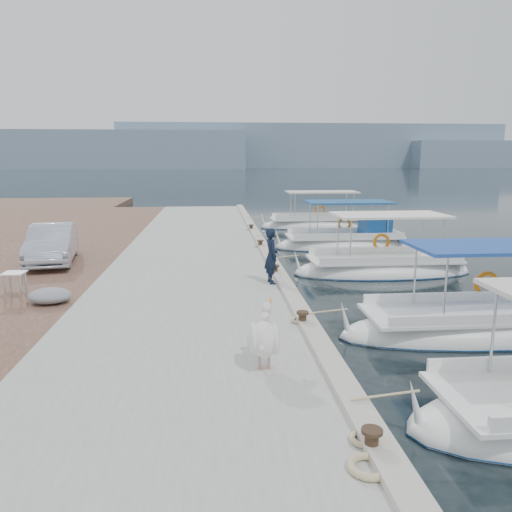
{
  "coord_description": "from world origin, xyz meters",
  "views": [
    {
      "loc": [
        -2.35,
        -14.19,
        4.25
      ],
      "look_at": [
        -1.0,
        1.18,
        1.2
      ],
      "focal_mm": 35.0,
      "sensor_mm": 36.0,
      "label": 1
    }
  ],
  "objects": [
    {
      "name": "concrete_quay",
      "position": [
        -3.0,
        5.0,
        0.25
      ],
      "size": [
        6.0,
        40.0,
        0.5
      ],
      "primitive_type": "cube",
      "color": "#9A9A95",
      "rests_on": "ground"
    },
    {
      "name": "fishing_caique_e",
      "position": [
        4.17,
        15.97,
        0.12
      ],
      "size": [
        7.16,
        2.19,
        2.83
      ],
      "color": "white",
      "rests_on": "ground"
    },
    {
      "name": "mooring_bollards",
      "position": [
        -0.35,
        1.5,
        0.69
      ],
      "size": [
        0.28,
        20.28,
        0.33
      ],
      "color": "black",
      "rests_on": "concrete_quay"
    },
    {
      "name": "ground",
      "position": [
        0.0,
        0.0,
        0.0
      ],
      "size": [
        400.0,
        400.0,
        0.0
      ],
      "primitive_type": "plane",
      "color": "black",
      "rests_on": "ground"
    },
    {
      "name": "fishing_caique_b",
      "position": [
        4.49,
        -3.15,
        0.12
      ],
      "size": [
        7.81,
        2.27,
        2.83
      ],
      "color": "white",
      "rests_on": "ground"
    },
    {
      "name": "parked_car",
      "position": [
        -8.15,
        4.14,
        1.19
      ],
      "size": [
        2.15,
        4.39,
        1.39
      ],
      "primitive_type": "imported",
      "rotation": [
        0.0,
        0.0,
        0.17
      ],
      "color": "silver",
      "rests_on": "cobblestone_strip"
    },
    {
      "name": "fishing_caique_d",
      "position": [
        4.03,
        8.96,
        0.2
      ],
      "size": [
        6.66,
        2.39,
        2.83
      ],
      "color": "white",
      "rests_on": "ground"
    },
    {
      "name": "distant_hills",
      "position": [
        29.61,
        201.49,
        7.61
      ],
      "size": [
        330.0,
        60.0,
        18.0
      ],
      "color": "gray",
      "rests_on": "ground"
    },
    {
      "name": "pelican",
      "position": [
        -1.46,
        -5.73,
        1.08
      ],
      "size": [
        0.65,
        1.46,
        1.12
      ],
      "color": "tan",
      "rests_on": "concrete_quay"
    },
    {
      "name": "tarp_bundle",
      "position": [
        -6.63,
        -1.17,
        0.7
      ],
      "size": [
        1.1,
        0.9,
        0.4
      ],
      "primitive_type": "ellipsoid",
      "color": "gray",
      "rests_on": "cobblestone_strip"
    },
    {
      "name": "fishing_caique_c",
      "position": [
        3.94,
        3.47,
        0.12
      ],
      "size": [
        6.71,
        2.4,
        2.83
      ],
      "color": "white",
      "rests_on": "ground"
    },
    {
      "name": "quay_curb",
      "position": [
        -0.22,
        5.0,
        0.56
      ],
      "size": [
        0.44,
        40.0,
        0.12
      ],
      "primitive_type": "cube",
      "color": "#ADA599",
      "rests_on": "concrete_quay"
    },
    {
      "name": "rope_coil",
      "position": [
        -0.5,
        -8.87,
        0.55
      ],
      "size": [
        0.54,
        0.54,
        0.1
      ],
      "primitive_type": "torus",
      "color": "#C6B284",
      "rests_on": "concrete_quay"
    },
    {
      "name": "cobblestone_strip",
      "position": [
        -8.0,
        5.0,
        0.25
      ],
      "size": [
        4.0,
        40.0,
        0.5
      ],
      "primitive_type": "cube",
      "color": "brown",
      "rests_on": "ground"
    },
    {
      "name": "fisherman",
      "position": [
        -0.6,
        0.45,
        1.34
      ],
      "size": [
        0.5,
        0.67,
        1.69
      ],
      "primitive_type": "imported",
      "rotation": [
        0.0,
        0.0,
        1.73
      ],
      "color": "black",
      "rests_on": "concrete_quay"
    },
    {
      "name": "folding_table",
      "position": [
        -7.68,
        -0.65,
        1.02
      ],
      "size": [
        0.55,
        0.55,
        0.73
      ],
      "color": "silver",
      "rests_on": "cobblestone_strip"
    }
  ]
}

